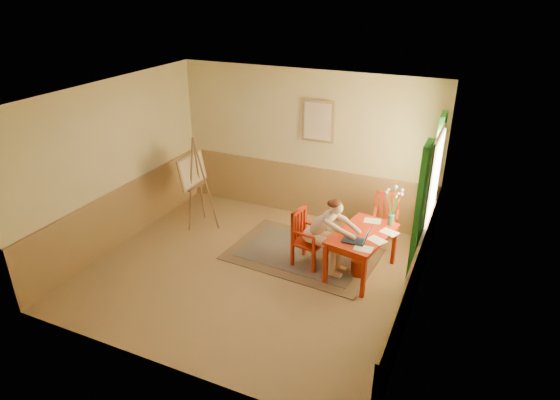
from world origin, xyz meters
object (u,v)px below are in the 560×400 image
at_px(chair_left, 306,238).
at_px(chair_back, 385,221).
at_px(table, 362,238).
at_px(laptop, 358,239).
at_px(easel, 194,174).
at_px(figure, 325,231).

xyz_separation_m(chair_left, chair_back, (1.01, 1.11, 0.00)).
distance_m(table, chair_back, 1.04).
distance_m(table, laptop, 0.33).
relative_size(chair_back, easel, 0.55).
distance_m(table, chair_left, 0.89).
xyz_separation_m(table, laptop, (0.01, -0.30, 0.14)).
xyz_separation_m(chair_left, laptop, (0.88, -0.21, 0.30)).
relative_size(table, easel, 0.77).
relative_size(figure, easel, 0.74).
relative_size(figure, laptop, 3.21).
height_order(chair_back, laptop, laptop).
xyz_separation_m(laptop, easel, (-3.25, 0.66, 0.25)).
bearing_deg(chair_back, chair_left, -132.50).
bearing_deg(laptop, table, 91.78).
bearing_deg(figure, table, 13.04).
bearing_deg(chair_left, chair_back, 47.50).
bearing_deg(table, chair_left, -174.18).
bearing_deg(chair_back, table, -97.84).
relative_size(laptop, easel, 0.23).
xyz_separation_m(table, chair_left, (-0.87, -0.09, -0.16)).
height_order(chair_left, easel, easel).
xyz_separation_m(chair_left, figure, (0.32, -0.04, 0.22)).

